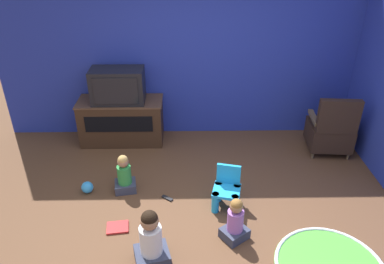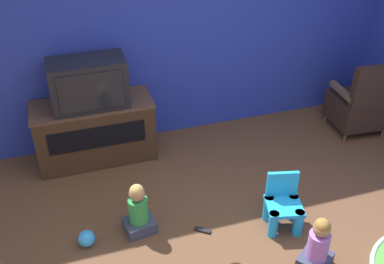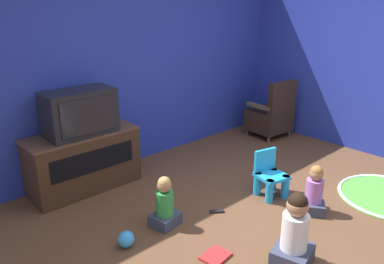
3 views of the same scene
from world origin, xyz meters
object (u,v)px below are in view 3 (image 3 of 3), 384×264
at_px(yellow_kid_chair, 270,178).
at_px(child_watching_right, 314,192).
at_px(remote_control, 217,211).
at_px(tv_cabinet, 83,160).
at_px(child_watching_center, 165,204).
at_px(toy_ball, 126,239).
at_px(television, 80,112).
at_px(child_watching_left, 295,234).
at_px(black_armchair, 271,115).
at_px(book, 216,256).

bearing_deg(yellow_kid_chair, child_watching_right, -72.26).
bearing_deg(remote_control, tv_cabinet, -25.81).
xyz_separation_m(child_watching_center, toy_ball, (-0.47, -0.04, -0.15)).
height_order(television, yellow_kid_chair, television).
height_order(tv_cabinet, child_watching_center, tv_cabinet).
xyz_separation_m(child_watching_left, child_watching_center, (-0.43, 1.16, -0.06)).
relative_size(black_armchair, child_watching_center, 1.80).
bearing_deg(child_watching_center, yellow_kid_chair, -24.08).
distance_m(child_watching_right, remote_control, 1.02).
bearing_deg(toy_ball, child_watching_left, -51.40).
bearing_deg(television, child_watching_left, -75.15).
distance_m(tv_cabinet, television, 0.58).
bearing_deg(tv_cabinet, toy_ball, -101.94).
relative_size(tv_cabinet, child_watching_center, 2.43).
xyz_separation_m(tv_cabinet, television, (0.00, -0.03, 0.58)).
bearing_deg(child_watching_center, book, -99.39).
relative_size(tv_cabinet, child_watching_left, 1.91).
relative_size(child_watching_left, child_watching_center, 1.27).
height_order(black_armchair, yellow_kid_chair, black_armchair).
xyz_separation_m(yellow_kid_chair, book, (-1.24, -0.36, -0.19)).
xyz_separation_m(child_watching_center, book, (0.00, -0.69, -0.21)).
bearing_deg(yellow_kid_chair, black_armchair, 49.61).
bearing_deg(child_watching_left, child_watching_right, 5.61).
xyz_separation_m(tv_cabinet, child_watching_right, (1.49, -2.08, -0.13)).
relative_size(tv_cabinet, toy_ball, 8.47).
bearing_deg(tv_cabinet, remote_control, -62.68).
bearing_deg(child_watching_right, child_watching_left, 164.55).
height_order(tv_cabinet, child_watching_left, tv_cabinet).
relative_size(child_watching_right, remote_control, 3.54).
distance_m(yellow_kid_chair, child_watching_center, 1.29).
height_order(black_armchair, child_watching_right, black_armchair).
xyz_separation_m(tv_cabinet, yellow_kid_chair, (1.45, -1.56, -0.15)).
xyz_separation_m(toy_ball, remote_control, (1.01, -0.15, -0.06)).
bearing_deg(toy_ball, television, 77.77).
bearing_deg(tv_cabinet, yellow_kid_chair, -47.16).
bearing_deg(black_armchair, remote_control, 28.64).
height_order(child_watching_left, toy_ball, child_watching_left).
xyz_separation_m(television, child_watching_left, (0.63, -2.37, -0.64)).
bearing_deg(yellow_kid_chair, book, -150.30).
distance_m(child_watching_left, remote_control, 1.02).
xyz_separation_m(child_watching_left, book, (-0.42, 0.48, -0.27)).
bearing_deg(yellow_kid_chair, toy_ball, -176.00).
bearing_deg(black_armchair, tv_cabinet, -2.75).
bearing_deg(toy_ball, book, -53.77).
distance_m(tv_cabinet, yellow_kid_chair, 2.13).
xyz_separation_m(television, toy_ball, (-0.27, -1.24, -0.85)).
height_order(toy_ball, book, toy_ball).
height_order(tv_cabinet, remote_control, tv_cabinet).
height_order(child_watching_center, child_watching_right, child_watching_right).
height_order(black_armchair, child_watching_left, black_armchair).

